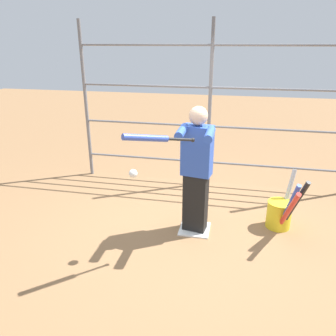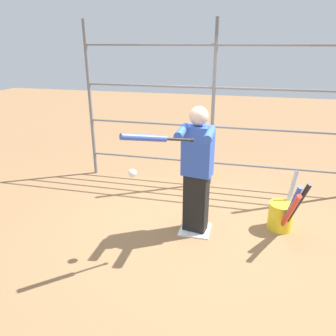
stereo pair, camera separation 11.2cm
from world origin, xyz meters
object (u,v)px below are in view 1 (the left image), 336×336
(baseball_bat_swinging, at_px, (152,138))
(softball_in_flight, at_px, (133,174))
(bat_bucket, at_px, (281,212))
(batter, at_px, (196,168))

(baseball_bat_swinging, bearing_deg, softball_in_flight, -31.52)
(baseball_bat_swinging, relative_size, bat_bucket, 0.73)
(softball_in_flight, bearing_deg, bat_bucket, -152.62)
(bat_bucket, bearing_deg, softball_in_flight, 27.38)
(batter, bearing_deg, softball_in_flight, 44.24)
(baseball_bat_swinging, bearing_deg, batter, -114.84)
(batter, relative_size, baseball_bat_swinging, 2.62)
(batter, height_order, softball_in_flight, batter)
(batter, xyz_separation_m, baseball_bat_swinging, (0.36, 0.78, 0.58))
(batter, xyz_separation_m, softball_in_flight, (0.63, 0.61, 0.11))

